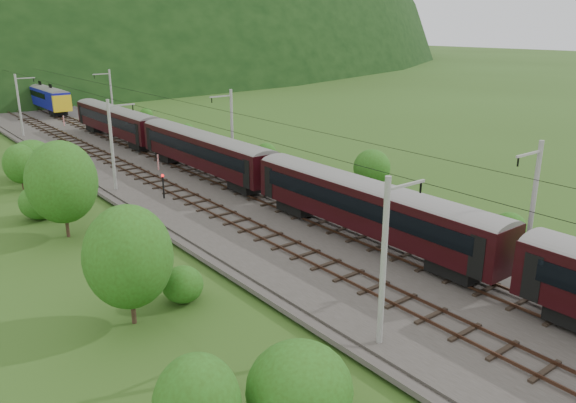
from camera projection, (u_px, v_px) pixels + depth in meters
ground at (460, 308)px, 29.84m from camera, size 600.00×600.00×0.00m
railbed at (333, 249)px, 37.31m from camera, size 14.00×220.00×0.30m
track_left at (305, 254)px, 35.84m from camera, size 2.40×220.00×0.27m
track_right at (359, 238)px, 38.65m from camera, size 2.40×220.00×0.27m
catenary_left at (112, 143)px, 48.96m from camera, size 2.54×192.28×8.00m
catenary_right at (231, 128)px, 56.13m from camera, size 2.54×192.28×8.00m
overhead_wires at (336, 146)px, 35.21m from camera, size 4.83×198.00×0.03m
train at (372, 200)px, 36.92m from camera, size 2.83×158.30×4.91m
hazard_post_near at (158, 162)px, 56.62m from camera, size 0.17×0.17×1.58m
hazard_post_far at (64, 121)px, 80.97m from camera, size 0.16×0.16×1.49m
signal at (163, 184)px, 47.24m from camera, size 0.23×0.23×2.10m
vegetation_left at (66, 222)px, 33.99m from camera, size 12.46×141.58×6.92m
vegetation_right at (435, 197)px, 44.86m from camera, size 6.48×108.45×3.09m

